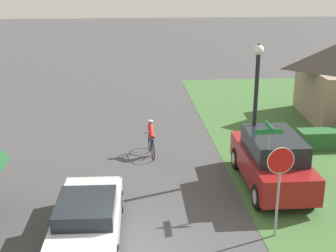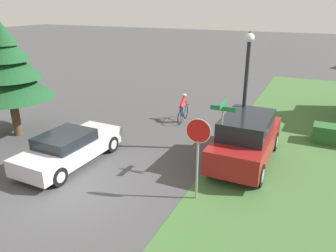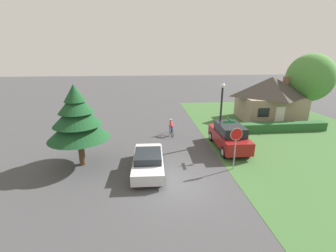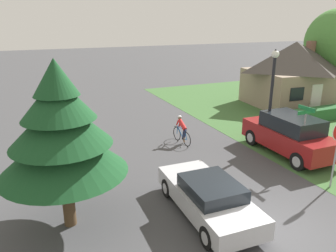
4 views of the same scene
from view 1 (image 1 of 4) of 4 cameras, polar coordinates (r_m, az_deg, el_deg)
sedan_left_lane at (r=13.56m, az=-9.79°, el=-11.06°), size 1.96×4.58×1.31m
cyclist at (r=19.30m, az=-2.06°, el=-1.56°), size 0.44×1.76×1.46m
parked_suv_right at (r=16.76m, az=12.52°, el=-4.13°), size 2.02×4.81×1.95m
stop_sign at (r=13.29m, az=13.46°, el=-5.67°), size 0.78×0.07×2.72m
street_lamp at (r=16.95m, az=10.68°, el=3.77°), size 0.36×0.36×4.93m
street_name_sign at (r=15.00m, az=12.06°, el=-2.93°), size 0.90×0.90×2.77m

